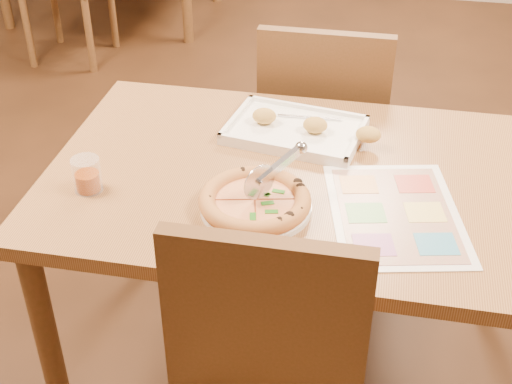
% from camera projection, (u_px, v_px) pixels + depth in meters
% --- Properties ---
extents(dining_table, '(1.30, 0.85, 0.72)m').
position_uv_depth(dining_table, '(300.00, 201.00, 1.87)').
color(dining_table, olive).
rests_on(dining_table, ground).
extents(chair_far, '(0.42, 0.42, 0.47)m').
position_uv_depth(chair_far, '(324.00, 116.00, 2.40)').
color(chair_far, brown).
rests_on(chair_far, ground).
extents(plate, '(0.33, 0.33, 0.01)m').
position_uv_depth(plate, '(256.00, 207.00, 1.69)').
color(plate, silver).
rests_on(plate, dining_table).
extents(pizza, '(0.27, 0.27, 0.04)m').
position_uv_depth(pizza, '(255.00, 201.00, 1.68)').
color(pizza, '#BD7640').
rests_on(pizza, plate).
extents(pizza_cutter, '(0.12, 0.14, 0.10)m').
position_uv_depth(pizza_cutter, '(273.00, 171.00, 1.67)').
color(pizza_cutter, silver).
rests_on(pizza_cutter, pizza).
extents(appetizer_tray, '(0.44, 0.31, 0.06)m').
position_uv_depth(appetizer_tray, '(299.00, 130.00, 1.97)').
color(appetizer_tray, white).
rests_on(appetizer_tray, dining_table).
extents(glass_tumbler, '(0.07, 0.07, 0.09)m').
position_uv_depth(glass_tumbler, '(87.00, 177.00, 1.74)').
color(glass_tumbler, '#90380B').
rests_on(glass_tumbler, dining_table).
extents(menu, '(0.38, 0.47, 0.00)m').
position_uv_depth(menu, '(395.00, 213.00, 1.68)').
color(menu, white).
rests_on(menu, dining_table).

